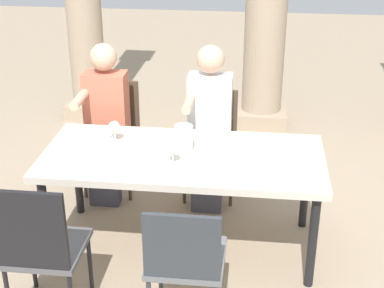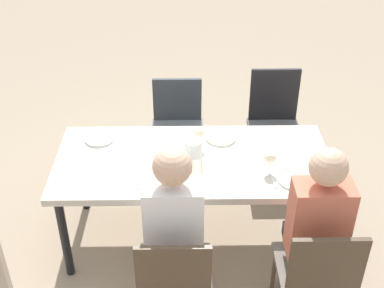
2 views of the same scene
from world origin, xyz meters
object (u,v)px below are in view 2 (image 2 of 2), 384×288
object	(u,v)px
chair_mid_south	(177,123)
plate_0	(296,179)
dining_table	(193,166)
chair_west_north	(317,272)
plate_1	(221,138)
wine_glass_0	(270,158)
plate_2	(160,180)
chair_west_south	(274,119)
plate_3	(99,139)
diner_man_white	(175,227)
chair_mid_north	(174,275)
water_pitcher	(193,154)
wine_glass_1	(199,133)
diner_woman_green	(314,227)

from	to	relation	value
chair_mid_south	plate_0	distance (m)	1.38
dining_table	chair_west_north	world-z (taller)	chair_west_north
plate_1	wine_glass_0	bearing A→B (deg)	126.60
chair_west_north	plate_2	distance (m)	1.13
dining_table	chair_west_north	bearing A→B (deg)	129.72
chair_west_south	plate_2	size ratio (longest dim) A/B	4.21
plate_2	plate_3	world-z (taller)	same
diner_man_white	chair_mid_north	bearing A→B (deg)	89.15
chair_west_north	chair_mid_north	distance (m)	0.83
chair_west_north	plate_2	size ratio (longest dim) A/B	4.01
plate_1	plate_3	xyz separation A→B (m)	(0.89, -0.00, 0.00)
wine_glass_0	water_pitcher	size ratio (longest dim) A/B	0.84
plate_0	wine_glass_0	size ratio (longest dim) A/B	1.57
chair_mid_south	water_pitcher	distance (m)	0.97
diner_man_white	plate_3	world-z (taller)	diner_man_white
chair_mid_north	plate_2	xyz separation A→B (m)	(0.10, -0.60, 0.23)
wine_glass_1	water_pitcher	size ratio (longest dim) A/B	0.86
diner_man_white	dining_table	bearing A→B (deg)	-100.30
chair_mid_north	diner_man_white	distance (m)	0.28
chair_mid_north	plate_1	world-z (taller)	chair_mid_north
plate_3	dining_table	bearing A→B (deg)	159.72
plate_0	plate_1	distance (m)	0.68
plate_0	plate_2	bearing A→B (deg)	0.00
plate_2	diner_woman_green	bearing A→B (deg)	156.58
chair_west_north	water_pitcher	size ratio (longest dim) A/B	4.79
plate_3	diner_woman_green	bearing A→B (deg)	147.04
diner_woman_green	plate_1	xyz separation A→B (m)	(0.51, -0.90, 0.05)
diner_man_white	wine_glass_0	world-z (taller)	diner_man_white
plate_0	plate_2	world-z (taller)	same
chair_west_south	plate_1	xyz separation A→B (m)	(0.50, 0.61, 0.21)
dining_table	plate_0	world-z (taller)	plate_0
diner_man_white	plate_1	xyz separation A→B (m)	(-0.33, -0.91, 0.04)
dining_table	plate_1	world-z (taller)	plate_1
chair_mid_north	chair_mid_south	distance (m)	1.71
dining_table	chair_mid_south	distance (m)	0.88
diner_man_white	wine_glass_1	xyz separation A→B (m)	(-0.16, -0.81, 0.15)
diner_man_white	wine_glass_0	bearing A→B (deg)	-141.07
plate_1	water_pitcher	distance (m)	0.38
wine_glass_1	plate_2	xyz separation A→B (m)	(0.26, 0.40, -0.11)
diner_woman_green	diner_man_white	bearing A→B (deg)	0.10
plate_2	diner_man_white	bearing A→B (deg)	103.68
chair_west_north	plate_0	distance (m)	0.64
wine_glass_0	diner_woman_green	bearing A→B (deg)	112.45
chair_west_south	chair_west_north	bearing A→B (deg)	90.00
plate_0	wine_glass_1	bearing A→B (deg)	-32.59
wine_glass_0	plate_1	xyz separation A→B (m)	(0.30, -0.40, -0.10)
chair_mid_south	water_pitcher	bearing A→B (deg)	97.41
wine_glass_0	plate_2	world-z (taller)	wine_glass_0
chair_mid_north	water_pitcher	distance (m)	0.86
chair_west_north	dining_table	bearing A→B (deg)	-50.28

